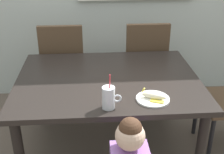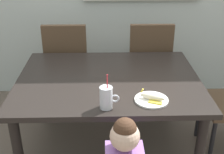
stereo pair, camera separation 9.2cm
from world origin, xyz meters
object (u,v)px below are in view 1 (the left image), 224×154
(dining_chair_right, at_px, (145,60))
(snack_plate, at_px, (153,99))
(peeled_banana, at_px, (154,96))
(milk_cup, at_px, (109,99))
(dining_chair_left, at_px, (63,62))
(dining_table, at_px, (108,87))

(dining_chair_right, xyz_separation_m, snack_plate, (-0.14, -1.09, 0.18))
(peeled_banana, bearing_deg, snack_plate, 134.10)
(milk_cup, xyz_separation_m, snack_plate, (0.31, 0.08, -0.06))
(snack_plate, xyz_separation_m, peeled_banana, (0.01, -0.01, 0.03))
(dining_chair_left, distance_m, peeled_banana, 1.33)
(dining_chair_left, bearing_deg, snack_plate, 122.43)
(dining_chair_left, height_order, dining_chair_right, same)
(dining_chair_right, relative_size, snack_plate, 4.17)
(peeled_banana, bearing_deg, dining_chair_right, 83.15)
(milk_cup, bearing_deg, dining_table, 87.37)
(dining_chair_left, distance_m, dining_chair_right, 0.84)
(dining_table, bearing_deg, milk_cup, -92.63)
(dining_table, distance_m, dining_chair_right, 0.86)
(dining_chair_left, relative_size, peeled_banana, 5.54)
(dining_chair_left, relative_size, snack_plate, 4.17)
(dining_chair_left, xyz_separation_m, snack_plate, (0.70, -1.10, 0.18))
(dining_chair_right, distance_m, snack_plate, 1.12)
(dining_table, height_order, dining_chair_left, dining_chair_left)
(dining_table, bearing_deg, peeled_banana, -51.30)
(snack_plate, bearing_deg, milk_cup, -164.95)
(milk_cup, bearing_deg, snack_plate, 15.05)
(dining_chair_left, distance_m, snack_plate, 1.31)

